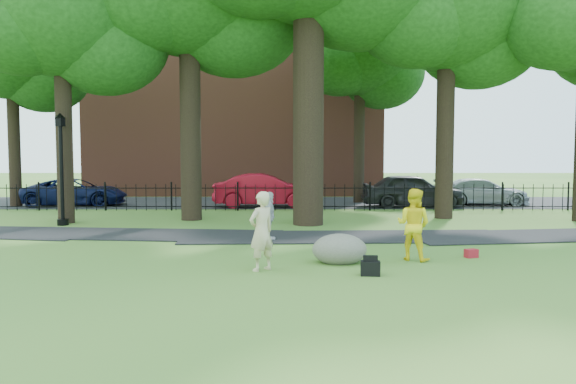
{
  "coord_description": "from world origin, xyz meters",
  "views": [
    {
      "loc": [
        -0.79,
        -13.31,
        2.61
      ],
      "look_at": [
        -0.75,
        2.0,
        1.54
      ],
      "focal_mm": 35.0,
      "sensor_mm": 36.0,
      "label": 1
    }
  ],
  "objects_px": {
    "woman": "(262,231)",
    "red_sedan": "(265,190)",
    "boulder": "(339,247)",
    "man": "(413,225)",
    "lamppost": "(61,171)"
  },
  "relations": [
    {
      "from": "man",
      "to": "boulder",
      "type": "distance_m",
      "value": 1.92
    },
    {
      "from": "man",
      "to": "red_sedan",
      "type": "relative_size",
      "value": 0.36
    },
    {
      "from": "woman",
      "to": "boulder",
      "type": "xyz_separation_m",
      "value": [
        1.81,
        0.87,
        -0.5
      ]
    },
    {
      "from": "man",
      "to": "boulder",
      "type": "xyz_separation_m",
      "value": [
        -1.83,
        -0.34,
        -0.5
      ]
    },
    {
      "from": "woman",
      "to": "red_sedan",
      "type": "bearing_deg",
      "value": -129.17
    },
    {
      "from": "boulder",
      "to": "red_sedan",
      "type": "relative_size",
      "value": 0.26
    },
    {
      "from": "boulder",
      "to": "lamppost",
      "type": "bearing_deg",
      "value": 143.25
    },
    {
      "from": "lamppost",
      "to": "red_sedan",
      "type": "distance_m",
      "value": 9.78
    },
    {
      "from": "boulder",
      "to": "lamppost",
      "type": "height_order",
      "value": "lamppost"
    },
    {
      "from": "woman",
      "to": "boulder",
      "type": "bearing_deg",
      "value": 164.57
    },
    {
      "from": "woman",
      "to": "lamppost",
      "type": "height_order",
      "value": "lamppost"
    },
    {
      "from": "man",
      "to": "red_sedan",
      "type": "xyz_separation_m",
      "value": [
        -4.11,
        13.3,
        -0.06
      ]
    },
    {
      "from": "man",
      "to": "woman",
      "type": "bearing_deg",
      "value": 52.88
    },
    {
      "from": "boulder",
      "to": "lamppost",
      "type": "relative_size",
      "value": 0.32
    },
    {
      "from": "man",
      "to": "lamppost",
      "type": "relative_size",
      "value": 0.43
    }
  ]
}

